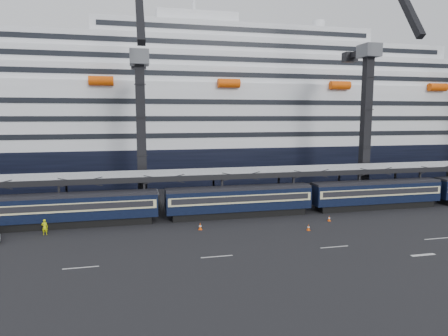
{
  "coord_description": "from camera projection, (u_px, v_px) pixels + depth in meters",
  "views": [
    {
      "loc": [
        -21.48,
        -38.89,
        12.99
      ],
      "look_at": [
        -10.03,
        10.0,
        6.41
      ],
      "focal_mm": 32.0,
      "sensor_mm": 36.0,
      "label": 1
    }
  ],
  "objects": [
    {
      "name": "traffic_cone_c",
      "position": [
        200.0,
        226.0,
        45.77
      ],
      "size": [
        0.41,
        0.41,
        0.82
      ],
      "color": "#EF5007",
      "rests_on": "ground"
    },
    {
      "name": "crane_dark_near",
      "position": [
        141.0,
        123.0,
        55.96
      ],
      "size": [
        4.5,
        17.75,
        35.08
      ],
      "color": "#53565C",
      "rests_on": "ground"
    },
    {
      "name": "traffic_cone_d",
      "position": [
        308.0,
        227.0,
        45.51
      ],
      "size": [
        0.37,
        0.37,
        0.73
      ],
      "color": "#EF5007",
      "rests_on": "ground"
    },
    {
      "name": "traffic_cone_e",
      "position": [
        329.0,
        218.0,
        49.54
      ],
      "size": [
        0.36,
        0.36,
        0.71
      ],
      "color": "#EF5007",
      "rests_on": "ground"
    },
    {
      "name": "train",
      "position": [
        264.0,
        199.0,
        52.4
      ],
      "size": [
        133.05,
        3.0,
        4.05
      ],
      "color": "black",
      "rests_on": "ground"
    },
    {
      "name": "crane_dark_mid",
      "position": [
        368.0,
        113.0,
        62.72
      ],
      "size": [
        4.5,
        18.24,
        39.64
      ],
      "color": "#53565C",
      "rests_on": "ground"
    },
    {
      "name": "cruise_ship",
      "position": [
        226.0,
        119.0,
        86.64
      ],
      "size": [
        214.09,
        28.84,
        34.0
      ],
      "color": "black",
      "rests_on": "ground"
    },
    {
      "name": "worker",
      "position": [
        45.0,
        227.0,
        43.7
      ],
      "size": [
        0.67,
        0.46,
        1.77
      ],
      "primitive_type": "imported",
      "rotation": [
        0.0,
        0.0,
        3.08
      ],
      "color": "#D5E30B",
      "rests_on": "ground"
    },
    {
      "name": "ground",
      "position": [
        333.0,
        234.0,
        44.09
      ],
      "size": [
        260.0,
        260.0,
        0.0
      ],
      "primitive_type": "plane",
      "color": "black",
      "rests_on": "ground"
    },
    {
      "name": "lane_markings",
      "position": [
        430.0,
        243.0,
        40.88
      ],
      "size": [
        111.0,
        4.27,
        0.02
      ],
      "color": "beige",
      "rests_on": "ground"
    },
    {
      "name": "canopy",
      "position": [
        286.0,
        170.0,
        56.92
      ],
      "size": [
        130.0,
        6.25,
        5.53
      ],
      "color": "#93969B",
      "rests_on": "ground"
    }
  ]
}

